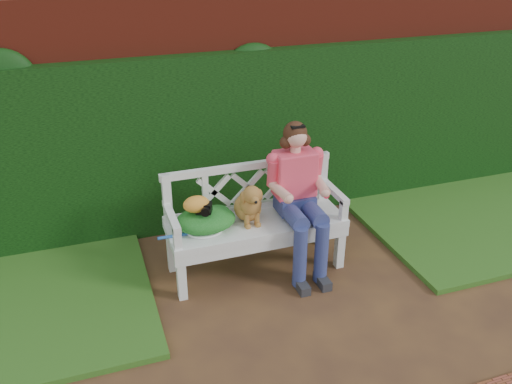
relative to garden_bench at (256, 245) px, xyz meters
name	(u,v)px	position (x,y,z in m)	size (l,w,h in m)	color
ground	(309,317)	(0.17, -0.76, -0.24)	(60.00, 60.00, 0.00)	#3F261C
brick_wall	(235,108)	(0.17, 1.14, 0.86)	(10.00, 0.30, 2.20)	maroon
ivy_hedge	(242,140)	(0.17, 0.92, 0.61)	(10.00, 0.18, 1.70)	#1A4F14
grass_right	(485,213)	(2.57, 0.14, -0.21)	(2.60, 2.00, 0.05)	#274D16
garden_bench	(256,245)	(0.00, 0.00, 0.00)	(1.58, 0.60, 0.48)	white
seated_woman	(296,201)	(0.35, -0.02, 0.38)	(0.52, 0.69, 1.23)	#C83246
dog	(248,201)	(-0.06, 0.02, 0.42)	(0.25, 0.33, 0.37)	#B5774A
tennis_racket	(202,231)	(-0.48, -0.04, 0.25)	(0.55, 0.23, 0.03)	white
green_bag	(206,219)	(-0.43, 0.01, 0.32)	(0.50, 0.38, 0.17)	#166B1D
camera_item	(204,208)	(-0.45, -0.02, 0.45)	(0.12, 0.09, 0.08)	black
baseball_glove	(196,204)	(-0.50, 0.01, 0.48)	(0.21, 0.16, 0.14)	orange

